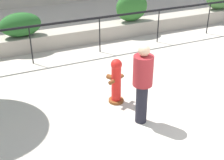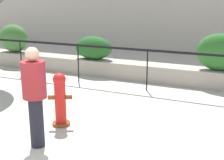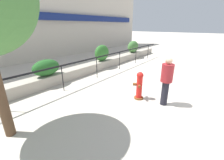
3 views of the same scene
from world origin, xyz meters
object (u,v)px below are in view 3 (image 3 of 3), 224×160
(hedge_bush_3, at_px, (133,47))
(fire_hydrant, at_px, (139,85))
(hedge_bush_1, at_px, (46,68))
(pedestrian, at_px, (167,79))
(hedge_bush_2, at_px, (102,53))

(hedge_bush_3, height_order, fire_hydrant, hedge_bush_3)
(hedge_bush_1, relative_size, pedestrian, 0.74)
(hedge_bush_1, height_order, fire_hydrant, hedge_bush_1)
(hedge_bush_3, relative_size, pedestrian, 0.78)
(hedge_bush_1, distance_m, fire_hydrant, 4.30)
(hedge_bush_1, relative_size, hedge_bush_3, 0.96)
(hedge_bush_1, bearing_deg, hedge_bush_2, 0.00)
(hedge_bush_3, height_order, pedestrian, pedestrian)
(fire_hydrant, bearing_deg, pedestrian, -81.69)
(hedge_bush_3, distance_m, fire_hydrant, 7.75)
(fire_hydrant, xyz_separation_m, pedestrian, (0.14, -0.94, 0.44))
(hedge_bush_1, height_order, hedge_bush_2, hedge_bush_2)
(fire_hydrant, distance_m, pedestrian, 1.04)
(pedestrian, bearing_deg, fire_hydrant, 98.31)
(hedge_bush_3, bearing_deg, hedge_bush_2, 180.00)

